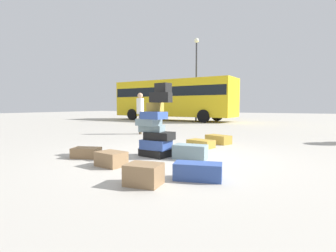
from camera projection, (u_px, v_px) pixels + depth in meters
The scene contains 12 objects.
ground_plane at pixel (176, 157), 5.92m from camera, with size 80.00×80.00×0.00m, color #ADA89E.
suitcase_tower at pixel (156, 129), 5.95m from camera, with size 0.82×0.85×1.70m.
suitcase_tan_right_side at pixel (218, 139), 8.01m from camera, with size 0.74×0.41×0.26m, color #B28C33.
suitcase_slate_foreground_near at pixel (190, 152), 5.69m from camera, with size 0.72×0.39×0.31m, color gray.
suitcase_tan_left_side at pixel (201, 144), 7.25m from camera, with size 0.70×0.43×0.22m, color #B28C33.
suitcase_brown_upright_blue at pixel (144, 174), 3.82m from camera, with size 0.51×0.41×0.31m, color olive.
suitcase_brown_behind_tower at pixel (86, 153), 5.83m from camera, with size 0.59×0.38×0.23m, color olive.
suitcase_navy_foreground_far at pixel (198, 171), 4.09m from camera, with size 0.74×0.35×0.27m, color #334F99.
suitcase_brown_white_trunk at pixel (111, 159), 5.02m from camera, with size 0.53×0.41×0.28m, color olive.
person_bearded_onlooker at pixel (140, 110), 10.69m from camera, with size 0.30×0.30×1.69m.
parked_bus at pixel (173, 97), 20.69m from camera, with size 10.02×3.20×3.15m.
lamp_post at pixel (196, 67), 19.70m from camera, with size 0.36×0.36×6.25m.
Camera 1 is at (2.67, -5.21, 1.16)m, focal length 27.83 mm.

